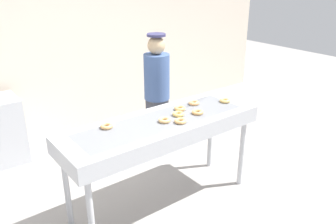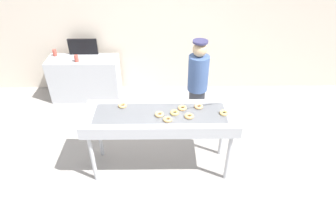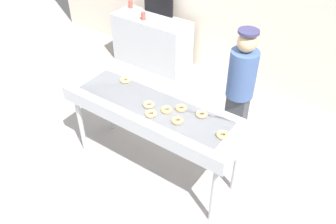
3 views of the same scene
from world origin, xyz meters
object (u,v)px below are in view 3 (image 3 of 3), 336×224
prep_counter (152,42)px  paper_cup_1 (143,16)px  glazed_donut_2 (151,114)px  glazed_donut_3 (177,120)px  glazed_donut_6 (149,105)px  glazed_donut_1 (202,114)px  glazed_donut_5 (125,80)px  paper_cup_0 (131,4)px  fryer_conveyor (153,111)px  glazed_donut_7 (181,108)px  worker_baker (240,87)px  menu_display (159,5)px  glazed_donut_4 (222,135)px  glazed_donut_0 (167,110)px

prep_counter → paper_cup_1: size_ratio=10.68×
glazed_donut_2 → glazed_donut_3: 0.29m
glazed_donut_6 → paper_cup_1: (-1.57, 1.90, -0.07)m
glazed_donut_1 → glazed_donut_3: size_ratio=1.00×
glazed_donut_1 → prep_counter: size_ratio=0.09×
glazed_donut_1 → glazed_donut_5: (-1.04, 0.04, 0.00)m
glazed_donut_1 → paper_cup_0: size_ratio=0.94×
fryer_conveyor → glazed_donut_2: (0.10, -0.16, 0.11)m
glazed_donut_7 → worker_baker: worker_baker is taller
glazed_donut_7 → glazed_donut_3: bearing=-67.4°
glazed_donut_2 → menu_display: (-1.62, 2.35, 0.02)m
fryer_conveyor → menu_display: menu_display is taller
glazed_donut_2 → glazed_donut_4: size_ratio=1.00×
glazed_donut_7 → glazed_donut_6: bearing=-154.8°
menu_display → fryer_conveyor: bearing=-55.2°
glazed_donut_1 → glazed_donut_0: bearing=-156.9°
glazed_donut_4 → worker_baker: size_ratio=0.07×
glazed_donut_4 → prep_counter: glazed_donut_4 is taller
menu_display → glazed_donut_7: bearing=-49.0°
glazed_donut_5 → worker_baker: (1.11, 0.74, -0.08)m
glazed_donut_3 → glazed_donut_6: bearing=173.7°
glazed_donut_1 → paper_cup_1: bearing=140.7°
glazed_donut_4 → prep_counter: (-2.36, 2.00, -0.56)m
glazed_donut_5 → paper_cup_1: (-1.06, 1.68, -0.07)m
glazed_donut_1 → glazed_donut_3: same height
fryer_conveyor → prep_counter: size_ratio=1.53×
glazed_donut_1 → glazed_donut_3: bearing=-123.4°
glazed_donut_3 → worker_baker: 1.02m
worker_baker → menu_display: size_ratio=2.90×
glazed_donut_6 → paper_cup_1: bearing=129.5°
prep_counter → paper_cup_0: size_ratio=10.68×
prep_counter → glazed_donut_5: bearing=-61.1°
glazed_donut_2 → paper_cup_1: bearing=129.8°
glazed_donut_0 → glazed_donut_4: (0.65, -0.01, 0.00)m
glazed_donut_6 → paper_cup_0: size_ratio=0.94×
glazed_donut_7 → paper_cup_0: glazed_donut_7 is taller
glazed_donut_5 → prep_counter: (-1.00, 1.81, -0.56)m
fryer_conveyor → worker_baker: size_ratio=1.27×
glazed_donut_3 → prep_counter: bearing=132.5°
glazed_donut_2 → fryer_conveyor: bearing=121.9°
glazed_donut_0 → glazed_donut_5: bearing=165.8°
glazed_donut_5 → menu_display: 2.26m
glazed_donut_2 → paper_cup_1: 2.62m
glazed_donut_2 → prep_counter: (-1.62, 2.13, -0.56)m
fryer_conveyor → menu_display: (-1.52, 2.19, 0.13)m
glazed_donut_5 → glazed_donut_2: bearing=-27.8°
glazed_donut_7 → paper_cup_1: bearing=136.9°
prep_counter → menu_display: bearing=90.0°
glazed_donut_5 → menu_display: size_ratio=0.21×
fryer_conveyor → paper_cup_0: paper_cup_0 is taller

